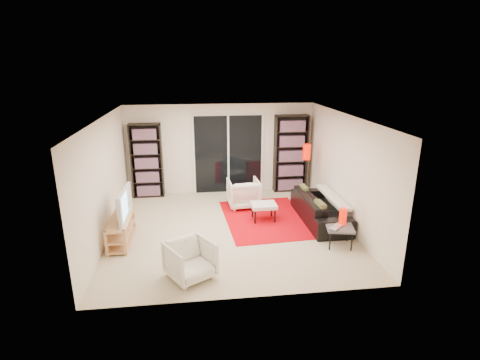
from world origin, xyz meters
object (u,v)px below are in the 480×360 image
at_px(bookshelf_left, 147,161).
at_px(tv_stand, 121,230).
at_px(armchair_back, 244,193).
at_px(floor_lamp, 306,157).
at_px(side_table, 340,229).
at_px(sofa, 320,208).
at_px(bookshelf_right, 291,154).
at_px(armchair_front, 190,260).
at_px(ottoman, 264,206).

height_order(bookshelf_left, tv_stand, bookshelf_left).
bearing_deg(bookshelf_left, armchair_back, -23.92).
bearing_deg(floor_lamp, bookshelf_left, 170.08).
bearing_deg(bookshelf_left, side_table, -40.15).
distance_m(sofa, armchair_back, 1.93).
bearing_deg(armchair_back, side_table, 121.17).
bearing_deg(bookshelf_left, sofa, -28.27).
relative_size(bookshelf_right, side_table, 3.49).
distance_m(bookshelf_left, armchair_front, 4.35).
relative_size(armchair_back, ottoman, 1.37).
relative_size(armchair_back, armchair_front, 1.08).
distance_m(tv_stand, sofa, 4.30).
height_order(ottoman, side_table, same).
relative_size(armchair_front, side_table, 1.17).
height_order(armchair_back, side_table, armchair_back).
relative_size(armchair_back, side_table, 1.27).
height_order(sofa, ottoman, sofa).
relative_size(sofa, side_table, 3.45).
height_order(bookshelf_left, sofa, bookshelf_left).
bearing_deg(floor_lamp, ottoman, -136.60).
bearing_deg(bookshelf_left, tv_stand, -95.56).
bearing_deg(bookshelf_left, floor_lamp, -9.92).
distance_m(armchair_front, ottoman, 2.73).
xyz_separation_m(bookshelf_right, floor_lamp, (0.22, -0.71, 0.07)).
height_order(tv_stand, floor_lamp, floor_lamp).
xyz_separation_m(tv_stand, sofa, (4.27, 0.53, 0.04)).
distance_m(bookshelf_right, ottoman, 2.36).
bearing_deg(floor_lamp, sofa, -92.78).
bearing_deg(bookshelf_right, armchair_back, -143.45).
distance_m(sofa, armchair_front, 3.52).
bearing_deg(armchair_back, ottoman, 107.19).
distance_m(bookshelf_right, floor_lamp, 0.75).
bearing_deg(armchair_back, bookshelf_left, -27.24).
relative_size(bookshelf_right, sofa, 1.01).
relative_size(sofa, ottoman, 3.72).
height_order(bookshelf_left, ottoman, bookshelf_left).
bearing_deg(bookshelf_right, sofa, -85.90).
bearing_deg(tv_stand, side_table, -9.09).
distance_m(sofa, side_table, 1.21).
bearing_deg(tv_stand, sofa, 7.05).
distance_m(bookshelf_right, tv_stand, 4.97).
bearing_deg(bookshelf_right, ottoman, -119.29).
xyz_separation_m(ottoman, side_table, (1.24, -1.39, 0.01)).
bearing_deg(armchair_front, bookshelf_left, 74.20).
bearing_deg(armchair_back, sofa, 142.45).
xyz_separation_m(bookshelf_left, ottoman, (2.75, -1.97, -0.63)).
bearing_deg(armchair_front, sofa, 3.86).
bearing_deg(side_table, ottoman, 131.64).
relative_size(bookshelf_left, tv_stand, 1.60).
height_order(armchair_front, floor_lamp, floor_lamp).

